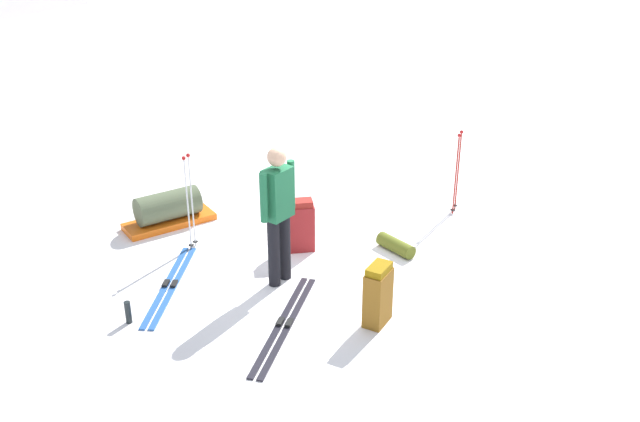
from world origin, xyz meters
name	(u,v)px	position (x,y,z in m)	size (l,w,h in m)	color
ground_plane	(320,261)	(0.00, 0.00, 0.00)	(80.00, 80.00, 0.00)	white
skier_standing	(278,209)	(-0.67, 0.08, 0.95)	(0.57, 0.23, 1.70)	black
ski_pair_near	(170,285)	(-1.57, 1.03, 0.01)	(1.64, 1.15, 0.05)	#27569E
ski_pair_far	(285,324)	(-1.34, -0.56, 0.01)	(1.86, 0.93, 0.05)	black
backpack_large_dark	(378,295)	(-0.68, -1.32, 0.35)	(0.37, 0.26, 0.71)	brown
backpack_bright	(300,226)	(0.09, 0.39, 0.34)	(0.40, 0.39, 0.70)	maroon
ski_poles_planted_near	(457,168)	(2.35, -0.62, 0.67)	(0.22, 0.11, 1.21)	maroon
ski_poles_planted_far	(189,197)	(-0.73, 1.53, 0.72)	(0.17, 0.10, 1.29)	#BABDBE
gear_sled	(168,210)	(-0.48, 2.29, 0.22)	(1.32, 0.81, 0.49)	orange
sleeping_mat_rolled	(396,245)	(0.80, -0.61, 0.09)	(0.18, 0.18, 0.55)	#58611E
thermos_bottle	(128,312)	(-2.35, 0.80, 0.13)	(0.07, 0.07, 0.26)	black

